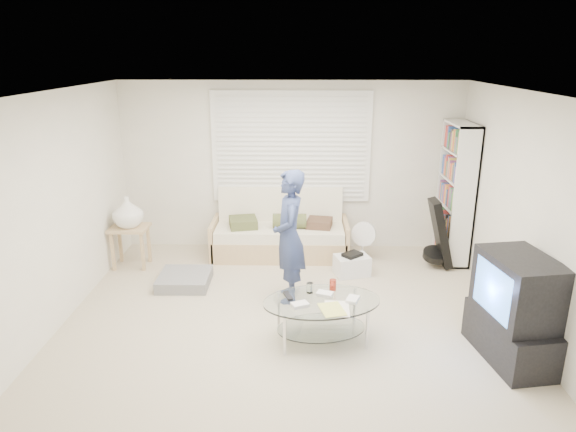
{
  "coord_description": "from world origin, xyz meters",
  "views": [
    {
      "loc": [
        0.1,
        -5.23,
        2.88
      ],
      "look_at": [
        -0.01,
        0.3,
        1.11
      ],
      "focal_mm": 32.0,
      "sensor_mm": 36.0,
      "label": 1
    }
  ],
  "objects_px": {
    "futon_sofa": "(280,234)",
    "bookshelf": "(455,193)",
    "tv_unit": "(515,310)",
    "coffee_table": "(322,308)"
  },
  "relations": [
    {
      "from": "futon_sofa",
      "to": "bookshelf",
      "type": "height_order",
      "value": "bookshelf"
    },
    {
      "from": "tv_unit",
      "to": "coffee_table",
      "type": "relative_size",
      "value": 0.8
    },
    {
      "from": "bookshelf",
      "to": "tv_unit",
      "type": "bearing_deg",
      "value": -92.79
    },
    {
      "from": "bookshelf",
      "to": "coffee_table",
      "type": "relative_size",
      "value": 1.48
    },
    {
      "from": "futon_sofa",
      "to": "coffee_table",
      "type": "xyz_separation_m",
      "value": [
        0.52,
        -2.35,
        0.05
      ]
    },
    {
      "from": "tv_unit",
      "to": "coffee_table",
      "type": "distance_m",
      "value": 1.87
    },
    {
      "from": "coffee_table",
      "to": "tv_unit",
      "type": "bearing_deg",
      "value": -8.99
    },
    {
      "from": "futon_sofa",
      "to": "coffee_table",
      "type": "height_order",
      "value": "futon_sofa"
    },
    {
      "from": "futon_sofa",
      "to": "bookshelf",
      "type": "xyz_separation_m",
      "value": [
        2.48,
        -0.08,
        0.67
      ]
    },
    {
      "from": "futon_sofa",
      "to": "bookshelf",
      "type": "relative_size",
      "value": 1.01
    }
  ]
}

